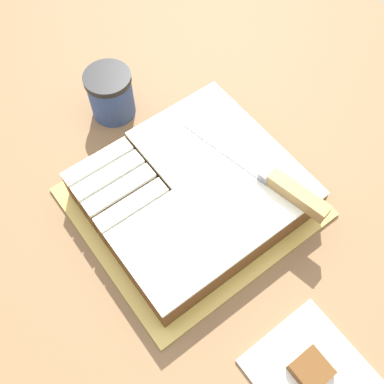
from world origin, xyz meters
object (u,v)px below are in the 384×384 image
knife (283,185)px  brownie (311,370)px  cake (195,192)px  coffee_cup (111,94)px  cake_board (192,202)px

knife → brownie: (0.21, -0.13, -0.06)m
brownie → cake: bearing=173.6°
cake → knife: bearing=48.3°
coffee_cup → brownie: coffee_cup is taller
cake_board → coffee_cup: size_ratio=3.84×
cake → knife: size_ratio=1.15×
cake_board → knife: 0.15m
cake → knife: 0.13m
cake_board → brownie: bearing=-5.7°
cake_board → brownie: size_ratio=7.63×
cake_board → knife: bearing=48.3°
coffee_cup → cake: bearing=0.4°
coffee_cup → knife: bearing=16.6°
brownie → cake_board: bearing=174.3°
cake → knife: (0.08, 0.09, 0.04)m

